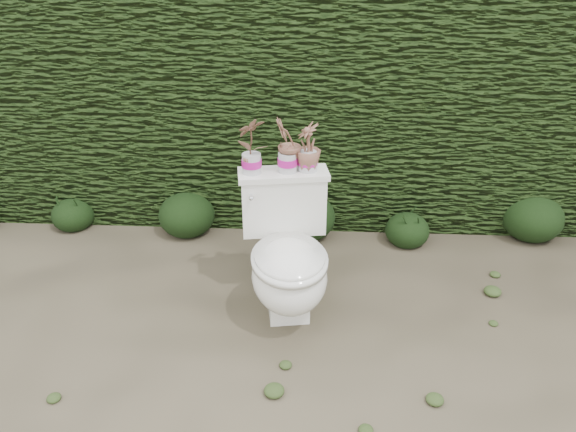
# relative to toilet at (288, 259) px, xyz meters

# --- Properties ---
(ground) EXTENTS (60.00, 60.00, 0.00)m
(ground) POSITION_rel_toilet_xyz_m (0.05, -0.14, -0.36)
(ground) COLOR brown
(ground) RESTS_ON ground
(hedge) EXTENTS (8.00, 1.00, 1.60)m
(hedge) POSITION_rel_toilet_xyz_m (0.05, 1.46, 0.44)
(hedge) COLOR #273F15
(hedge) RESTS_ON ground
(toilet) EXTENTS (0.56, 0.74, 0.78)m
(toilet) POSITION_rel_toilet_xyz_m (0.00, 0.00, 0.00)
(toilet) COLOR white
(toilet) RESTS_ON ground
(potted_plant_left) EXTENTS (0.19, 0.19, 0.31)m
(potted_plant_left) POSITION_rel_toilet_xyz_m (-0.21, 0.21, 0.57)
(potted_plant_left) COLOR #1E6224
(potted_plant_left) RESTS_ON toilet
(potted_plant_center) EXTENTS (0.19, 0.20, 0.29)m
(potted_plant_center) POSITION_rel_toilet_xyz_m (-0.01, 0.24, 0.57)
(potted_plant_center) COLOR #1E6224
(potted_plant_center) RESTS_ON toilet
(potted_plant_right) EXTENTS (0.17, 0.17, 0.26)m
(potted_plant_right) POSITION_rel_toilet_xyz_m (0.10, 0.26, 0.55)
(potted_plant_right) COLOR #1E6224
(potted_plant_right) RESTS_ON toilet
(liriope_clump_1) EXTENTS (0.31, 0.31, 0.25)m
(liriope_clump_1) POSITION_rel_toilet_xyz_m (-1.62, 0.94, -0.23)
(liriope_clump_1) COLOR black
(liriope_clump_1) RESTS_ON ground
(liriope_clump_2) EXTENTS (0.40, 0.40, 0.32)m
(liriope_clump_2) POSITION_rel_toilet_xyz_m (-0.78, 0.91, -0.19)
(liriope_clump_2) COLOR black
(liriope_clump_2) RESTS_ON ground
(liriope_clump_3) EXTENTS (0.42, 0.42, 0.34)m
(liriope_clump_3) POSITION_rel_toilet_xyz_m (0.08, 0.91, -0.19)
(liriope_clump_3) COLOR black
(liriope_clump_3) RESTS_ON ground
(liriope_clump_4) EXTENTS (0.30, 0.30, 0.24)m
(liriope_clump_4) POSITION_rel_toilet_xyz_m (0.79, 0.83, -0.23)
(liriope_clump_4) COLOR black
(liriope_clump_4) RESTS_ON ground
(liriope_clump_5) EXTENTS (0.43, 0.43, 0.34)m
(liriope_clump_5) POSITION_rel_toilet_xyz_m (1.68, 0.98, -0.18)
(liriope_clump_5) COLOR black
(liriope_clump_5) RESTS_ON ground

